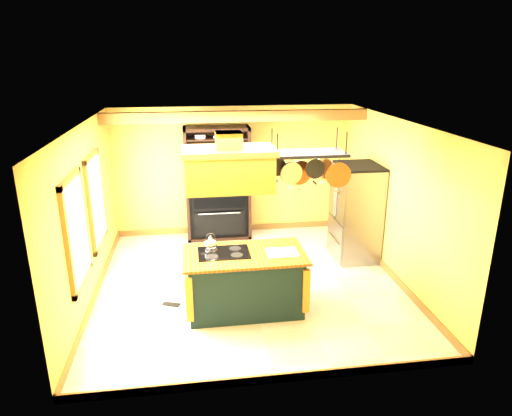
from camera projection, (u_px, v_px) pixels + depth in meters
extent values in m
plane|color=beige|center=(249.00, 284.00, 7.72)|extent=(5.00, 5.00, 0.00)
plane|color=white|center=(248.00, 123.00, 6.86)|extent=(5.00, 5.00, 0.00)
cube|color=gold|center=(234.00, 171.00, 9.64)|extent=(5.00, 0.02, 2.70)
cube|color=gold|center=(278.00, 281.00, 4.94)|extent=(5.00, 0.02, 2.70)
cube|color=gold|center=(87.00, 215.00, 6.96)|extent=(0.02, 5.00, 2.70)
cube|color=gold|center=(397.00, 202.00, 7.62)|extent=(0.02, 5.00, 2.70)
cube|color=olive|center=(237.00, 116.00, 8.49)|extent=(5.00, 0.15, 0.20)
cube|color=olive|center=(76.00, 231.00, 6.20)|extent=(0.06, 1.06, 1.56)
cube|color=white|center=(78.00, 231.00, 6.20)|extent=(0.02, 0.85, 1.34)
cube|color=olive|center=(96.00, 200.00, 7.51)|extent=(0.06, 1.06, 1.56)
cube|color=white|center=(97.00, 200.00, 7.51)|extent=(0.02, 0.85, 1.34)
cube|color=black|center=(245.00, 283.00, 6.83)|extent=(1.66, 0.91, 0.88)
cube|color=brown|center=(244.00, 255.00, 6.68)|extent=(1.80, 1.01, 0.04)
cube|color=black|center=(224.00, 253.00, 6.68)|extent=(0.75, 0.52, 0.01)
ellipsoid|color=silver|center=(211.00, 244.00, 6.73)|extent=(0.20, 0.20, 0.16)
cube|color=white|center=(282.00, 253.00, 6.67)|extent=(0.45, 0.35, 0.02)
cube|color=#A9742A|center=(229.00, 172.00, 6.25)|extent=(1.19, 0.64, 0.50)
cube|color=olive|center=(229.00, 151.00, 6.16)|extent=(1.27, 0.72, 0.08)
cube|color=#A9742A|center=(229.00, 143.00, 6.13)|extent=(0.35, 0.35, 0.30)
cube|color=black|center=(308.00, 153.00, 6.33)|extent=(1.05, 0.53, 0.04)
cylinder|color=black|center=(277.00, 146.00, 6.02)|extent=(0.02, 0.02, 0.32)
cylinder|color=black|center=(337.00, 138.00, 6.54)|extent=(0.02, 0.02, 0.32)
cylinder|color=black|center=(277.00, 167.00, 6.43)|extent=(0.27, 0.03, 0.27)
cylinder|color=silver|center=(291.00, 173.00, 6.28)|extent=(0.32, 0.03, 0.32)
cylinder|color=#AA592A|center=(300.00, 173.00, 6.51)|extent=(0.36, 0.03, 0.36)
cylinder|color=black|center=(315.00, 169.00, 6.30)|extent=(0.27, 0.03, 0.27)
cylinder|color=silver|center=(323.00, 168.00, 6.54)|extent=(0.32, 0.03, 0.32)
cylinder|color=#AA592A|center=(338.00, 175.00, 6.38)|extent=(0.36, 0.03, 0.36)
cube|color=gray|center=(356.00, 213.00, 8.48)|extent=(0.73, 0.90, 1.76)
cube|color=gray|center=(341.00, 198.00, 8.10)|extent=(0.03, 0.43, 0.95)
cube|color=gray|center=(334.00, 191.00, 8.52)|extent=(0.03, 0.43, 0.95)
cube|color=gray|center=(335.00, 238.00, 8.58)|extent=(0.03, 0.87, 0.74)
cube|color=black|center=(353.00, 255.00, 8.75)|extent=(0.70, 0.86, 0.06)
cube|color=black|center=(217.00, 181.00, 9.60)|extent=(1.32, 0.06, 2.33)
cube|color=black|center=(187.00, 185.00, 9.28)|extent=(0.06, 0.56, 2.33)
cube|color=black|center=(248.00, 183.00, 9.45)|extent=(0.06, 0.56, 2.33)
cube|color=black|center=(218.00, 177.00, 9.32)|extent=(1.32, 0.56, 0.05)
cube|color=black|center=(218.00, 205.00, 9.55)|extent=(1.20, 0.46, 1.26)
cube|color=black|center=(219.00, 197.00, 9.15)|extent=(1.03, 0.04, 0.56)
cube|color=black|center=(220.00, 223.00, 9.33)|extent=(1.03, 0.04, 0.51)
cube|color=black|center=(217.00, 164.00, 9.24)|extent=(1.20, 0.50, 0.02)
cube|color=black|center=(217.00, 151.00, 9.15)|extent=(1.20, 0.50, 0.02)
cube|color=black|center=(217.00, 138.00, 9.07)|extent=(1.20, 0.50, 0.03)
cylinder|color=white|center=(201.00, 163.00, 9.13)|extent=(0.22, 0.22, 0.07)
cylinder|color=#38579D|center=(235.00, 146.00, 9.12)|extent=(0.10, 0.10, 0.17)
cube|color=black|center=(171.00, 304.00, 7.07)|extent=(0.30, 0.21, 0.01)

